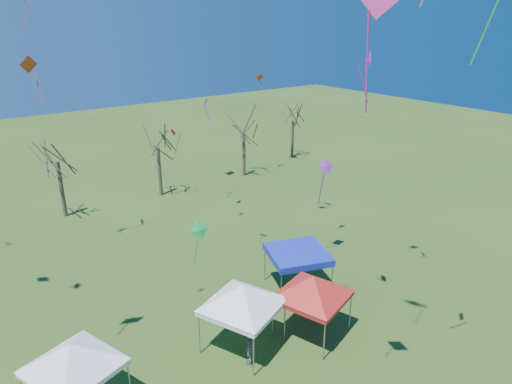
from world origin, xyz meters
The scene contains 18 objects.
ground centered at (0.00, 0.00, 0.00)m, with size 140.00×140.00×0.00m, color #2F4B18.
tree_2 centered at (-2.37, 24.38, 6.29)m, with size 3.71×3.71×8.18m.
tree_3 centered at (6.03, 24.04, 6.08)m, with size 3.59×3.59×7.91m.
tree_4 centered at (15.36, 24.00, 6.06)m, with size 3.58×3.58×7.89m.
tree_5 centered at (23.72, 26.07, 5.73)m, with size 3.39×3.39×7.46m.
tent_white_west centered at (-7.62, 3.50, 3.10)m, with size 4.14×4.14×3.84m.
tent_white_mid centered at (0.02, 2.70, 3.24)m, with size 4.22×4.22×4.02m.
tent_red centered at (3.38, 1.40, 3.11)m, with size 4.17×4.17×3.86m.
tent_blue centered at (5.48, 4.87, 2.35)m, with size 4.19×4.19×2.56m.
person_grey centered at (-0.43, 1.53, 0.80)m, with size 0.94×0.39×1.61m, color slate.
kite_1 centered at (-1.18, 4.40, 5.97)m, with size 1.02×0.53×2.31m.
kite_27 centered at (5.37, 0.88, 13.39)m, with size 0.76×0.90×2.27m.
kite_17 centered at (9.42, 6.79, 6.42)m, with size 1.20×0.96×3.17m.
kite_19 centered at (7.04, 17.17, 9.32)m, with size 0.77×0.78×2.12m.
kite_12 centered at (16.72, 23.17, 9.80)m, with size 0.97×0.70×2.72m.
kite_22 centered at (6.98, 22.62, 5.88)m, with size 0.81×0.82×2.59m.
kite_13 centered at (-4.59, 17.54, 12.61)m, with size 1.13×0.78×2.78m.
kite_5 centered at (-0.02, -3.85, 15.55)m, with size 0.79×1.20×3.63m.
Camera 1 is at (-10.53, -12.33, 15.12)m, focal length 32.00 mm.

